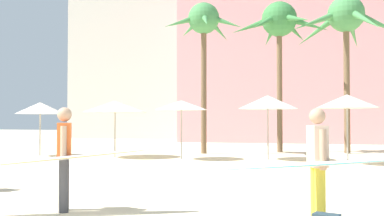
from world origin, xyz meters
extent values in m
cube|color=pink|center=(2.44, 30.83, 6.12)|extent=(17.10, 9.55, 12.23)
cylinder|color=brown|center=(4.67, 17.83, 3.25)|extent=(0.28, 0.28, 6.49)
sphere|color=#428447|center=(4.67, 17.83, 6.49)|extent=(1.69, 1.69, 1.69)
cone|color=#428447|center=(6.21, 18.10, 5.96)|extent=(2.46, 0.79, 1.41)
cone|color=#428447|center=(5.08, 19.30, 5.90)|extent=(1.00, 2.41, 1.52)
cone|color=#428447|center=(3.37, 18.65, 5.92)|extent=(2.23, 1.60, 1.49)
cone|color=#428447|center=(3.30, 17.00, 6.05)|extent=(2.32, 1.60, 1.24)
cone|color=#428447|center=(5.34, 16.45, 5.90)|extent=(1.39, 2.32, 1.51)
cylinder|color=brown|center=(-1.74, 16.03, 3.14)|extent=(0.26, 0.26, 6.28)
sphere|color=#428447|center=(-1.74, 16.03, 6.28)|extent=(1.46, 1.46, 1.46)
cone|color=#428447|center=(-0.63, 15.84, 5.98)|extent=(1.66, 0.59, 0.90)
cone|color=#428447|center=(-1.25, 16.99, 5.88)|extent=(1.00, 1.55, 1.08)
cone|color=#428447|center=(-2.57, 16.79, 6.00)|extent=(1.43, 1.34, 0.86)
cone|color=#428447|center=(-2.70, 15.43, 6.02)|extent=(1.56, 1.14, 0.83)
cone|color=#428447|center=(-1.40, 14.98, 5.94)|extent=(0.80, 1.63, 0.97)
cylinder|color=brown|center=(1.59, 17.88, 3.22)|extent=(0.26, 0.26, 6.45)
sphere|color=#387A3D|center=(1.59, 17.88, 6.45)|extent=(1.70, 1.70, 1.70)
cone|color=#387A3D|center=(2.95, 17.96, 6.13)|extent=(2.02, 0.49, 0.99)
cone|color=#387A3D|center=(2.26, 19.04, 6.06)|extent=(1.31, 1.90, 1.12)
cone|color=#387A3D|center=(1.07, 19.08, 5.98)|extent=(1.12, 1.92, 1.27)
cone|color=#387A3D|center=(0.21, 17.91, 6.17)|extent=(2.02, 0.41, 0.91)
cone|color=#387A3D|center=(0.99, 16.69, 6.06)|extent=(1.22, 1.93, 1.12)
cone|color=#387A3D|center=(2.42, 16.78, 6.18)|extent=(1.51, 1.83, 0.89)
cylinder|color=gray|center=(-8.29, 12.92, 1.16)|extent=(0.06, 0.06, 2.31)
cone|color=beige|center=(-8.29, 12.92, 2.06)|extent=(2.10, 2.10, 0.50)
cylinder|color=gray|center=(-4.81, 13.03, 1.17)|extent=(0.06, 0.06, 2.34)
cone|color=beige|center=(-4.81, 13.03, 2.10)|extent=(2.66, 2.66, 0.48)
cylinder|color=gray|center=(1.45, 13.50, 1.25)|extent=(0.06, 0.06, 2.50)
cone|color=white|center=(1.45, 13.50, 2.24)|extent=(2.29, 2.29, 0.52)
cylinder|color=gray|center=(-1.86, 12.78, 1.15)|extent=(0.06, 0.06, 2.31)
cone|color=white|center=(-1.86, 12.78, 2.13)|extent=(2.06, 2.06, 0.37)
cylinder|color=gray|center=(4.31, 12.46, 1.22)|extent=(0.06, 0.06, 2.44)
cone|color=beige|center=(4.31, 12.46, 2.20)|extent=(2.15, 2.15, 0.47)
cylinder|color=#3D3D42|center=(-0.92, 2.60, 0.46)|extent=(0.22, 0.22, 0.93)
cylinder|color=#3D3D42|center=(-0.83, 2.42, 0.46)|extent=(0.22, 0.22, 0.93)
cube|color=orange|center=(-0.88, 2.51, 1.20)|extent=(0.38, 0.46, 0.55)
sphere|color=tan|center=(-0.88, 2.51, 1.62)|extent=(0.32, 0.32, 0.24)
cylinder|color=tan|center=(-0.99, 2.73, 1.17)|extent=(0.14, 0.14, 0.53)
cylinder|color=tan|center=(-0.76, 2.29, 1.17)|extent=(0.14, 0.14, 0.53)
ellipsoid|color=#B2B2B7|center=(-0.88, 2.21, 0.90)|extent=(3.04, 1.48, 0.35)
ellipsoid|color=olive|center=(-0.88, 2.21, 0.90)|extent=(3.05, 1.50, 0.32)
cylinder|color=gold|center=(3.26, 2.66, 0.41)|extent=(0.20, 0.20, 0.83)
cylinder|color=gold|center=(3.20, 2.85, 0.41)|extent=(0.20, 0.20, 0.83)
cube|color=beige|center=(3.23, 2.75, 1.14)|extent=(0.33, 0.45, 0.62)
sphere|color=tan|center=(3.23, 2.75, 1.59)|extent=(0.30, 0.30, 0.24)
cylinder|color=tan|center=(3.30, 2.52, 1.10)|extent=(0.12, 0.12, 0.59)
cylinder|color=tan|center=(3.16, 2.99, 1.10)|extent=(0.12, 0.12, 0.59)
ellipsoid|color=beige|center=(3.23, 2.45, 0.90)|extent=(2.92, 1.41, 0.20)
ellipsoid|color=teal|center=(3.23, 2.45, 0.90)|extent=(2.94, 1.43, 0.17)
camera|label=1|loc=(3.18, -4.26, 1.52)|focal=42.26mm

